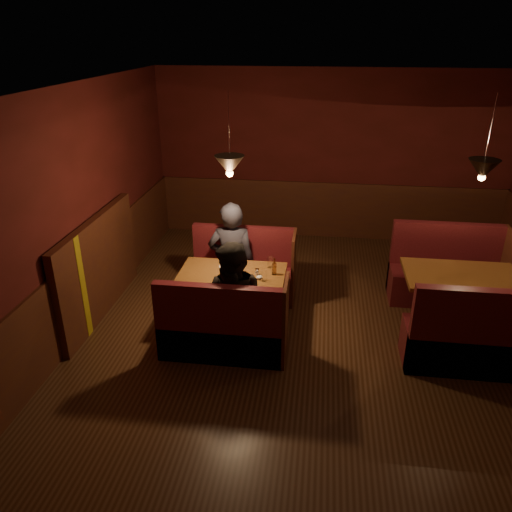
# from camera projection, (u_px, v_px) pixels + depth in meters

# --- Properties ---
(room) EXTENTS (6.02, 7.02, 2.92)m
(room) POSITION_uv_depth(u_px,v_px,m) (304.00, 262.00, 5.61)
(room) COLOR #402210
(room) RESTS_ON ground
(main_table) EXTENTS (1.31, 0.79, 0.92)m
(main_table) POSITION_uv_depth(u_px,v_px,m) (233.00, 285.00, 6.21)
(main_table) COLOR brown
(main_table) RESTS_ON ground
(main_bench_far) EXTENTS (1.44, 0.51, 0.98)m
(main_bench_far) POSITION_uv_depth(u_px,v_px,m) (244.00, 275.00, 6.97)
(main_bench_far) COLOR #4F1312
(main_bench_far) RESTS_ON ground
(main_bench_near) EXTENTS (1.44, 0.51, 0.98)m
(main_bench_near) POSITION_uv_depth(u_px,v_px,m) (223.00, 333.00, 5.63)
(main_bench_near) COLOR #4F1312
(main_bench_near) RESTS_ON ground
(second_table) EXTENTS (1.35, 0.86, 0.76)m
(second_table) POSITION_uv_depth(u_px,v_px,m) (460.00, 290.00, 6.04)
(second_table) COLOR brown
(second_table) RESTS_ON ground
(second_bench_far) EXTENTS (1.50, 0.56, 1.07)m
(second_bench_far) POSITION_uv_depth(u_px,v_px,m) (446.00, 276.00, 6.86)
(second_bench_far) COLOR #4F1312
(second_bench_far) RESTS_ON ground
(second_bench_near) EXTENTS (1.50, 0.56, 1.07)m
(second_bench_near) POSITION_uv_depth(u_px,v_px,m) (477.00, 343.00, 5.40)
(second_bench_near) COLOR #4F1312
(second_bench_near) RESTS_ON ground
(diner_a) EXTENTS (0.67, 0.47, 1.75)m
(diner_a) POSITION_uv_depth(u_px,v_px,m) (231.00, 240.00, 6.66)
(diner_a) COLOR #2B2A35
(diner_a) RESTS_ON ground
(diner_b) EXTENTS (0.95, 0.83, 1.67)m
(diner_b) POSITION_uv_depth(u_px,v_px,m) (235.00, 285.00, 5.57)
(diner_b) COLOR black
(diner_b) RESTS_ON ground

